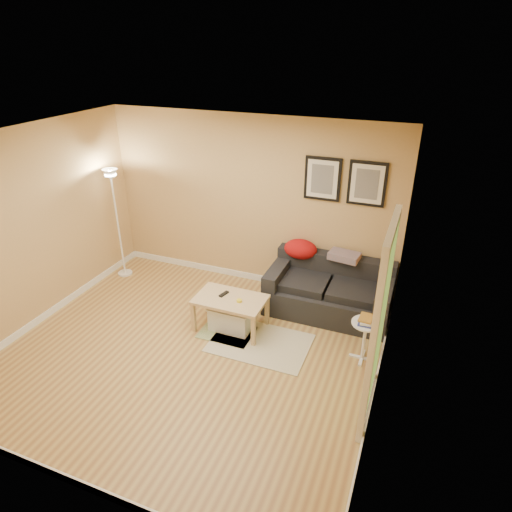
% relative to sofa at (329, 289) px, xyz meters
% --- Properties ---
extents(floor, '(4.50, 4.50, 0.00)m').
position_rel_sofa_xyz_m(floor, '(-1.38, -1.53, -0.38)').
color(floor, tan).
rests_on(floor, ground).
extents(ceiling, '(4.50, 4.50, 0.00)m').
position_rel_sofa_xyz_m(ceiling, '(-1.38, -1.53, 2.23)').
color(ceiling, white).
rests_on(ceiling, wall_back).
extents(wall_back, '(4.50, 0.00, 4.50)m').
position_rel_sofa_xyz_m(wall_back, '(-1.38, 0.47, 0.92)').
color(wall_back, tan).
rests_on(wall_back, ground).
extents(wall_front, '(4.50, 0.00, 4.50)m').
position_rel_sofa_xyz_m(wall_front, '(-1.38, -3.53, 0.92)').
color(wall_front, tan).
rests_on(wall_front, ground).
extents(wall_left, '(0.00, 4.00, 4.00)m').
position_rel_sofa_xyz_m(wall_left, '(-3.63, -1.53, 0.92)').
color(wall_left, tan).
rests_on(wall_left, ground).
extents(wall_right, '(0.00, 4.00, 4.00)m').
position_rel_sofa_xyz_m(wall_right, '(0.87, -1.53, 0.92)').
color(wall_right, tan).
rests_on(wall_right, ground).
extents(baseboard_back, '(4.50, 0.02, 0.10)m').
position_rel_sofa_xyz_m(baseboard_back, '(-1.38, 0.46, -0.33)').
color(baseboard_back, white).
rests_on(baseboard_back, ground).
extents(baseboard_front, '(4.50, 0.02, 0.10)m').
position_rel_sofa_xyz_m(baseboard_front, '(-1.38, -3.52, -0.33)').
color(baseboard_front, white).
rests_on(baseboard_front, ground).
extents(baseboard_left, '(0.02, 4.00, 0.10)m').
position_rel_sofa_xyz_m(baseboard_left, '(-3.62, -1.53, -0.33)').
color(baseboard_left, white).
rests_on(baseboard_left, ground).
extents(baseboard_right, '(0.02, 4.00, 0.10)m').
position_rel_sofa_xyz_m(baseboard_right, '(0.86, -1.53, -0.33)').
color(baseboard_right, white).
rests_on(baseboard_right, ground).
extents(sofa, '(1.70, 0.90, 0.75)m').
position_rel_sofa_xyz_m(sofa, '(0.00, 0.00, 0.00)').
color(sofa, black).
rests_on(sofa, ground).
extents(red_throw, '(0.48, 0.36, 0.28)m').
position_rel_sofa_xyz_m(red_throw, '(-0.52, 0.29, 0.40)').
color(red_throw, '#AC0F11').
rests_on(red_throw, sofa).
extents(plaid_throw, '(0.45, 0.32, 0.10)m').
position_rel_sofa_xyz_m(plaid_throw, '(0.12, 0.28, 0.41)').
color(plaid_throw, '#A57160').
rests_on(plaid_throw, sofa).
extents(framed_print_left, '(0.50, 0.04, 0.60)m').
position_rel_sofa_xyz_m(framed_print_left, '(-0.30, 0.45, 1.43)').
color(framed_print_left, black).
rests_on(framed_print_left, wall_back).
extents(framed_print_right, '(0.50, 0.04, 0.60)m').
position_rel_sofa_xyz_m(framed_print_right, '(0.30, 0.45, 1.43)').
color(framed_print_right, black).
rests_on(framed_print_right, wall_back).
extents(area_rug, '(1.25, 0.85, 0.01)m').
position_rel_sofa_xyz_m(area_rug, '(-0.63, -1.05, -0.37)').
color(area_rug, beige).
rests_on(area_rug, ground).
extents(green_runner, '(0.70, 0.50, 0.01)m').
position_rel_sofa_xyz_m(green_runner, '(-1.12, -1.00, -0.37)').
color(green_runner, '#668C4C').
rests_on(green_runner, ground).
extents(coffee_table, '(1.03, 0.75, 0.46)m').
position_rel_sofa_xyz_m(coffee_table, '(-1.12, -0.87, -0.14)').
color(coffee_table, tan).
rests_on(coffee_table, ground).
extents(remote_control, '(0.09, 0.17, 0.02)m').
position_rel_sofa_xyz_m(remote_control, '(-1.24, -0.82, 0.10)').
color(remote_control, black).
rests_on(remote_control, coffee_table).
extents(tape_roll, '(0.07, 0.07, 0.03)m').
position_rel_sofa_xyz_m(tape_roll, '(-0.98, -0.90, 0.10)').
color(tape_roll, yellow).
rests_on(tape_roll, coffee_table).
extents(storage_bin, '(0.56, 0.41, 0.35)m').
position_rel_sofa_xyz_m(storage_bin, '(-1.10, -0.87, -0.20)').
color(storage_bin, white).
rests_on(storage_bin, ground).
extents(side_table, '(0.35, 0.35, 0.53)m').
position_rel_sofa_xyz_m(side_table, '(0.64, -0.87, -0.11)').
color(side_table, white).
rests_on(side_table, ground).
extents(book_stack, '(0.22, 0.26, 0.07)m').
position_rel_sofa_xyz_m(book_stack, '(0.64, -0.86, 0.20)').
color(book_stack, navy).
rests_on(book_stack, side_table).
extents(floor_lamp, '(0.23, 0.23, 1.78)m').
position_rel_sofa_xyz_m(floor_lamp, '(-3.38, -0.15, 0.47)').
color(floor_lamp, white).
rests_on(floor_lamp, ground).
extents(doorway, '(0.12, 1.01, 2.13)m').
position_rel_sofa_xyz_m(doorway, '(0.82, -1.68, 0.65)').
color(doorway, white).
rests_on(doorway, ground).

